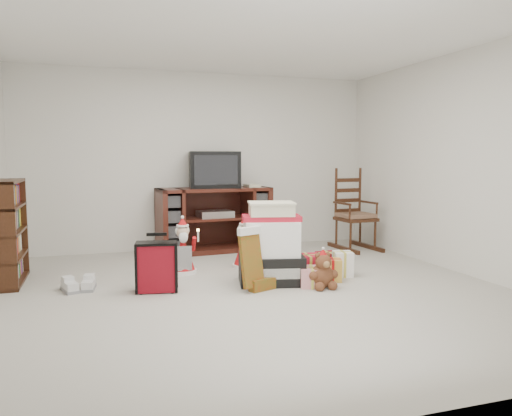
{
  "coord_description": "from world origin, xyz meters",
  "views": [
    {
      "loc": [
        -1.43,
        -4.55,
        1.32
      ],
      "look_at": [
        0.23,
        0.6,
        0.76
      ],
      "focal_mm": 35.0,
      "sensor_mm": 36.0,
      "label": 1
    }
  ],
  "objects_px": {
    "teddy_bear": "(322,273)",
    "bookshelf": "(7,234)",
    "gift_cluster": "(324,266)",
    "mrs_claus_figurine": "(183,252)",
    "tv_stand": "(214,219)",
    "santa_figurine": "(245,248)",
    "red_suitcase": "(157,267)",
    "rocking_chair": "(354,220)",
    "sneaker_pair": "(79,286)",
    "crt_television": "(214,170)",
    "gift_pile": "(271,249)"
  },
  "relations": [
    {
      "from": "rocking_chair",
      "to": "sneaker_pair",
      "type": "xyz_separation_m",
      "value": [
        -3.7,
        -1.2,
        -0.36
      ]
    },
    {
      "from": "tv_stand",
      "to": "red_suitcase",
      "type": "relative_size",
      "value": 2.77
    },
    {
      "from": "tv_stand",
      "to": "rocking_chair",
      "type": "xyz_separation_m",
      "value": [
        1.95,
        -0.42,
        -0.04
      ]
    },
    {
      "from": "tv_stand",
      "to": "red_suitcase",
      "type": "xyz_separation_m",
      "value": [
        -1.02,
        -1.9,
        -0.2
      ]
    },
    {
      "from": "gift_pile",
      "to": "sneaker_pair",
      "type": "bearing_deg",
      "value": -176.23
    },
    {
      "from": "santa_figurine",
      "to": "mrs_claus_figurine",
      "type": "relative_size",
      "value": 0.96
    },
    {
      "from": "gift_pile",
      "to": "teddy_bear",
      "type": "bearing_deg",
      "value": -27.42
    },
    {
      "from": "mrs_claus_figurine",
      "to": "gift_cluster",
      "type": "relative_size",
      "value": 0.65
    },
    {
      "from": "rocking_chair",
      "to": "red_suitcase",
      "type": "relative_size",
      "value": 2.09
    },
    {
      "from": "crt_television",
      "to": "santa_figurine",
      "type": "bearing_deg",
      "value": -77.02
    },
    {
      "from": "rocking_chair",
      "to": "tv_stand",
      "type": "bearing_deg",
      "value": 163.37
    },
    {
      "from": "rocking_chair",
      "to": "santa_figurine",
      "type": "bearing_deg",
      "value": -163.65
    },
    {
      "from": "bookshelf",
      "to": "gift_pile",
      "type": "bearing_deg",
      "value": -17.92
    },
    {
      "from": "gift_cluster",
      "to": "crt_television",
      "type": "distance_m",
      "value": 2.25
    },
    {
      "from": "bookshelf",
      "to": "gift_pile",
      "type": "height_order",
      "value": "bookshelf"
    },
    {
      "from": "rocking_chair",
      "to": "crt_television",
      "type": "height_order",
      "value": "crt_television"
    },
    {
      "from": "teddy_bear",
      "to": "bookshelf",
      "type": "bearing_deg",
      "value": 158.45
    },
    {
      "from": "bookshelf",
      "to": "gift_cluster",
      "type": "xyz_separation_m",
      "value": [
        3.25,
        -0.78,
        -0.4
      ]
    },
    {
      "from": "mrs_claus_figurine",
      "to": "teddy_bear",
      "type": "bearing_deg",
      "value": -41.29
    },
    {
      "from": "gift_cluster",
      "to": "sneaker_pair",
      "type": "bearing_deg",
      "value": 174.79
    },
    {
      "from": "bookshelf",
      "to": "teddy_bear",
      "type": "bearing_deg",
      "value": -21.55
    },
    {
      "from": "gift_pile",
      "to": "mrs_claus_figurine",
      "type": "xyz_separation_m",
      "value": [
        -0.8,
        0.72,
        -0.12
      ]
    },
    {
      "from": "rocking_chair",
      "to": "sneaker_pair",
      "type": "bearing_deg",
      "value": -166.58
    },
    {
      "from": "red_suitcase",
      "to": "rocking_chair",
      "type": "bearing_deg",
      "value": 36.35
    },
    {
      "from": "rocking_chair",
      "to": "santa_figurine",
      "type": "relative_size",
      "value": 1.95
    },
    {
      "from": "gift_pile",
      "to": "santa_figurine",
      "type": "height_order",
      "value": "gift_pile"
    },
    {
      "from": "sneaker_pair",
      "to": "crt_television",
      "type": "relative_size",
      "value": 0.48
    },
    {
      "from": "gift_cluster",
      "to": "rocking_chair",
      "type": "bearing_deg",
      "value": 51.08
    },
    {
      "from": "red_suitcase",
      "to": "tv_stand",
      "type": "bearing_deg",
      "value": 71.62
    },
    {
      "from": "rocking_chair",
      "to": "teddy_bear",
      "type": "bearing_deg",
      "value": -131.07
    },
    {
      "from": "santa_figurine",
      "to": "sneaker_pair",
      "type": "relative_size",
      "value": 1.74
    },
    {
      "from": "teddy_bear",
      "to": "gift_cluster",
      "type": "distance_m",
      "value": 0.47
    },
    {
      "from": "gift_pile",
      "to": "red_suitcase",
      "type": "distance_m",
      "value": 1.19
    },
    {
      "from": "crt_television",
      "to": "bookshelf",
      "type": "bearing_deg",
      "value": -148.59
    },
    {
      "from": "gift_cluster",
      "to": "crt_television",
      "type": "bearing_deg",
      "value": 113.06
    },
    {
      "from": "tv_stand",
      "to": "santa_figurine",
      "type": "bearing_deg",
      "value": -89.29
    },
    {
      "from": "red_suitcase",
      "to": "mrs_claus_figurine",
      "type": "relative_size",
      "value": 0.9
    },
    {
      "from": "mrs_claus_figurine",
      "to": "tv_stand",
      "type": "bearing_deg",
      "value": 61.61
    },
    {
      "from": "santa_figurine",
      "to": "crt_television",
      "type": "xyz_separation_m",
      "value": [
        -0.1,
        1.12,
        0.9
      ]
    },
    {
      "from": "tv_stand",
      "to": "gift_cluster",
      "type": "distance_m",
      "value": 2.04
    },
    {
      "from": "tv_stand",
      "to": "mrs_claus_figurine",
      "type": "bearing_deg",
      "value": -123.17
    },
    {
      "from": "rocking_chair",
      "to": "sneaker_pair",
      "type": "height_order",
      "value": "rocking_chair"
    },
    {
      "from": "teddy_bear",
      "to": "crt_television",
      "type": "xyz_separation_m",
      "value": [
        -0.57,
        2.27,
        0.98
      ]
    },
    {
      "from": "gift_cluster",
      "to": "mrs_claus_figurine",
      "type": "bearing_deg",
      "value": 155.53
    },
    {
      "from": "gift_pile",
      "to": "crt_television",
      "type": "height_order",
      "value": "crt_television"
    },
    {
      "from": "tv_stand",
      "to": "rocking_chair",
      "type": "distance_m",
      "value": 1.99
    },
    {
      "from": "red_suitcase",
      "to": "santa_figurine",
      "type": "xyz_separation_m",
      "value": [
        1.13,
        0.78,
        -0.01
      ]
    },
    {
      "from": "bookshelf",
      "to": "gift_cluster",
      "type": "relative_size",
      "value": 1.1
    },
    {
      "from": "sneaker_pair",
      "to": "gift_cluster",
      "type": "relative_size",
      "value": 0.36
    },
    {
      "from": "rocking_chair",
      "to": "crt_television",
      "type": "xyz_separation_m",
      "value": [
        -1.94,
        0.42,
        0.73
      ]
    }
  ]
}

